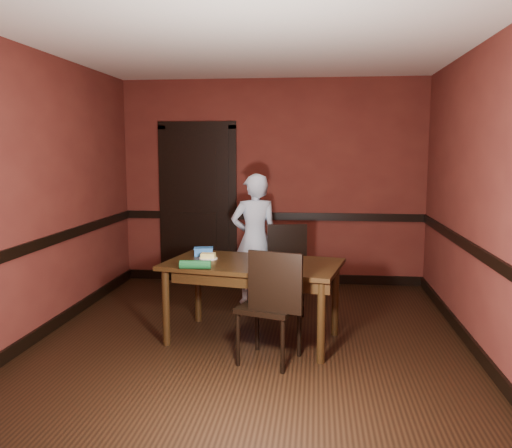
% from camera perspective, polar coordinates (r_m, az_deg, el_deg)
% --- Properties ---
extents(floor, '(4.00, 4.50, 0.01)m').
position_cam_1_polar(floor, '(5.26, -0.44, -11.93)').
color(floor, black).
rests_on(floor, ground).
extents(ceiling, '(4.00, 4.50, 0.01)m').
position_cam_1_polar(ceiling, '(5.04, -0.47, 18.38)').
color(ceiling, white).
rests_on(ceiling, ground).
extents(wall_back, '(4.00, 0.02, 2.70)m').
position_cam_1_polar(wall_back, '(7.20, 1.70, 4.41)').
color(wall_back, '#59221B').
rests_on(wall_back, ground).
extents(wall_front, '(4.00, 0.02, 2.70)m').
position_cam_1_polar(wall_front, '(2.76, -6.06, -1.11)').
color(wall_front, '#59221B').
rests_on(wall_front, ground).
extents(wall_left, '(0.02, 4.50, 2.70)m').
position_cam_1_polar(wall_left, '(5.57, -21.35, 2.88)').
color(wall_left, '#59221B').
rests_on(wall_left, ground).
extents(wall_right, '(0.02, 4.50, 2.70)m').
position_cam_1_polar(wall_right, '(5.13, 22.34, 2.45)').
color(wall_right, '#59221B').
rests_on(wall_right, ground).
extents(dado_back, '(4.00, 0.03, 0.10)m').
position_cam_1_polar(dado_back, '(7.23, 1.68, 0.84)').
color(dado_back, black).
rests_on(dado_back, ground).
extents(dado_left, '(0.03, 4.50, 0.10)m').
position_cam_1_polar(dado_left, '(5.62, -20.99, -1.69)').
color(dado_left, black).
rests_on(dado_left, ground).
extents(dado_right, '(0.03, 4.50, 0.10)m').
position_cam_1_polar(dado_right, '(5.18, 21.93, -2.50)').
color(dado_right, black).
rests_on(dado_right, ground).
extents(baseboard_back, '(4.00, 0.03, 0.12)m').
position_cam_1_polar(baseboard_back, '(7.38, 1.65, -5.65)').
color(baseboard_back, black).
rests_on(baseboard_back, ground).
extents(baseboard_left, '(0.03, 4.50, 0.12)m').
position_cam_1_polar(baseboard_left, '(5.81, -20.58, -9.89)').
color(baseboard_left, black).
rests_on(baseboard_left, ground).
extents(baseboard_right, '(0.03, 4.50, 0.12)m').
position_cam_1_polar(baseboard_right, '(5.39, 21.47, -11.33)').
color(baseboard_right, black).
rests_on(baseboard_right, ground).
extents(door, '(1.05, 0.07, 2.20)m').
position_cam_1_polar(door, '(7.34, -6.14, 2.41)').
color(door, black).
rests_on(door, ground).
extents(dining_table, '(1.73, 1.18, 0.74)m').
position_cam_1_polar(dining_table, '(5.11, -0.33, -8.14)').
color(dining_table, black).
rests_on(dining_table, floor).
extents(chair_far, '(0.53, 0.53, 0.95)m').
position_cam_1_polar(chair_far, '(5.94, 2.77, -4.84)').
color(chair_far, black).
rests_on(chair_far, floor).
extents(chair_near, '(0.57, 0.57, 0.98)m').
position_cam_1_polar(chair_near, '(4.58, 1.41, -8.50)').
color(chair_near, black).
rests_on(chair_near, floor).
extents(person, '(0.64, 0.53, 1.51)m').
position_cam_1_polar(person, '(6.24, -0.16, -1.62)').
color(person, silver).
rests_on(person, floor).
extents(sandwich_plate, '(0.25, 0.25, 0.06)m').
position_cam_1_polar(sandwich_plate, '(4.99, 0.84, -3.91)').
color(sandwich_plate, silver).
rests_on(sandwich_plate, dining_table).
extents(sauce_jar, '(0.07, 0.07, 0.08)m').
position_cam_1_polar(sauce_jar, '(4.90, 2.10, -3.87)').
color(sauce_jar, '#4F8841').
rests_on(sauce_jar, dining_table).
extents(cheese_saucer, '(0.18, 0.18, 0.06)m').
position_cam_1_polar(cheese_saucer, '(5.19, -5.05, -3.44)').
color(cheese_saucer, silver).
rests_on(cheese_saucer, dining_table).
extents(food_tub, '(0.21, 0.16, 0.08)m').
position_cam_1_polar(food_tub, '(5.36, -5.55, -2.89)').
color(food_tub, '#2E6FC0').
rests_on(food_tub, dining_table).
extents(wrapped_veg, '(0.28, 0.10, 0.08)m').
position_cam_1_polar(wrapped_veg, '(4.77, -6.41, -4.27)').
color(wrapped_veg, '#124821').
rests_on(wrapped_veg, dining_table).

